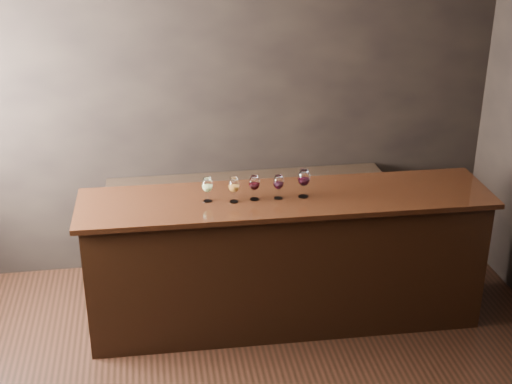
{
  "coord_description": "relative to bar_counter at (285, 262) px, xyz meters",
  "views": [
    {
      "loc": [
        -0.47,
        -3.52,
        3.23
      ],
      "look_at": [
        0.27,
        1.16,
        1.13
      ],
      "focal_mm": 50.0,
      "sensor_mm": 36.0,
      "label": 1
    }
  ],
  "objects": [
    {
      "name": "glass_white",
      "position": [
        -0.58,
        0.0,
        0.68
      ],
      "size": [
        0.08,
        0.08,
        0.18
      ],
      "color": "white",
      "rests_on": "bar_top"
    },
    {
      "name": "glass_red_b",
      "position": [
        -0.07,
        -0.03,
        0.68
      ],
      "size": [
        0.08,
        0.08,
        0.18
      ],
      "color": "white",
      "rests_on": "bar_top"
    },
    {
      "name": "bar_top",
      "position": [
        0.0,
        0.0,
        0.54
      ],
      "size": [
        3.07,
        0.77,
        0.04
      ],
      "primitive_type": "cube",
      "rotation": [
        0.0,
        0.0,
        -0.02
      ],
      "color": "black",
      "rests_on": "bar_counter"
    },
    {
      "name": "glass_red_a",
      "position": [
        -0.24,
        -0.02,
        0.68
      ],
      "size": [
        0.08,
        0.08,
        0.19
      ],
      "color": "white",
      "rests_on": "bar_top"
    },
    {
      "name": "glass_red_c",
      "position": [
        0.12,
        -0.02,
        0.7
      ],
      "size": [
        0.09,
        0.09,
        0.21
      ],
      "color": "white",
      "rests_on": "bar_top"
    },
    {
      "name": "bar_counter",
      "position": [
        0.0,
        0.0,
        0.0
      ],
      "size": [
        2.97,
        0.7,
        1.04
      ],
      "primitive_type": "cube",
      "rotation": [
        0.0,
        0.0,
        -0.02
      ],
      "color": "black",
      "rests_on": "ground"
    },
    {
      "name": "glass_amber",
      "position": [
        -0.4,
        -0.04,
        0.68
      ],
      "size": [
        0.08,
        0.08,
        0.19
      ],
      "color": "white",
      "rests_on": "bar_top"
    },
    {
      "name": "back_bar_shelf",
      "position": [
        -0.17,
        0.87,
        -0.09
      ],
      "size": [
        2.39,
        0.4,
        0.86
      ],
      "primitive_type": "cube",
      "color": "black",
      "rests_on": "ground"
    },
    {
      "name": "room_shell",
      "position": [
        -0.73,
        -1.05,
        1.29
      ],
      "size": [
        5.02,
        4.52,
        2.81
      ],
      "color": "black",
      "rests_on": "ground"
    }
  ]
}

